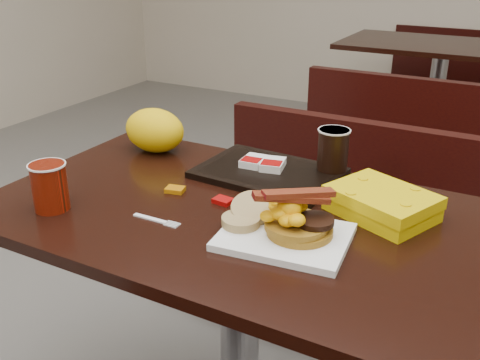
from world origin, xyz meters
The scene contains 23 objects.
table_near centered at (0.00, 0.00, 0.38)m, with size 1.20×0.70×0.75m, color black, non-canonical shape.
bench_near_n centered at (0.00, 0.70, 0.36)m, with size 1.00×0.46×0.72m, color black, non-canonical shape.
table_far centered at (0.00, 2.60, 0.38)m, with size 1.20×0.70×0.75m, color black, non-canonical shape.
bench_far_s centered at (0.00, 1.90, 0.36)m, with size 1.00×0.46×0.72m, color black, non-canonical shape.
bench_far_n centered at (0.00, 3.30, 0.36)m, with size 1.00×0.46×0.72m, color black, non-canonical shape.
platter centered at (0.15, -0.08, 0.76)m, with size 0.26×0.21×0.02m, color white.
pancake_stack centered at (0.18, -0.06, 0.78)m, with size 0.14×0.14×0.03m, color #936918.
sausage_patty centered at (0.21, -0.06, 0.80)m, with size 0.08×0.08×0.01m, color black.
scrambled_eggs centered at (0.15, -0.07, 0.82)m, with size 0.09×0.08×0.05m, color yellow.
bacon_strips centered at (0.16, -0.07, 0.85)m, with size 0.16×0.07×0.01m, color #4E050C, non-canonical shape.
muffin_bottom centered at (0.05, -0.09, 0.78)m, with size 0.08×0.08×0.02m, color tan.
muffin_top centered at (0.05, -0.04, 0.79)m, with size 0.09×0.09×0.02m, color tan.
coffee_cup_near centered at (-0.39, -0.20, 0.81)m, with size 0.08×0.08×0.11m, color #8C1205.
fork centered at (-0.16, -0.13, 0.75)m, with size 0.12×0.02×0.00m, color white, non-canonical shape.
knife centered at (0.24, -0.05, 0.75)m, with size 0.17×0.01×0.00m, color white.
condiment_syrup centered at (-0.19, 0.02, 0.76)m, with size 0.05×0.03×0.01m, color #A75F07.
condiment_ketchup centered at (-0.06, 0.02, 0.76)m, with size 0.05×0.03×0.01m, color #8C0504.
tray centered at (-0.03, 0.22, 0.76)m, with size 0.36×0.26×0.02m, color black.
hashbrown_sleeve_left centered at (-0.08, 0.23, 0.78)m, with size 0.06×0.08×0.02m, color silver.
hashbrown_sleeve_right centered at (-0.03, 0.24, 0.78)m, with size 0.06×0.08×0.02m, color silver.
coffee_cup_far centered at (0.11, 0.31, 0.82)m, with size 0.08×0.08×0.11m, color black.
clamshell centered at (0.30, 0.14, 0.78)m, with size 0.22×0.17×0.06m, color #D8B503.
paper_bag centered at (-0.41, 0.23, 0.81)m, with size 0.19×0.14×0.13m, color yellow.
Camera 1 is at (0.56, -1.02, 1.33)m, focal length 41.53 mm.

